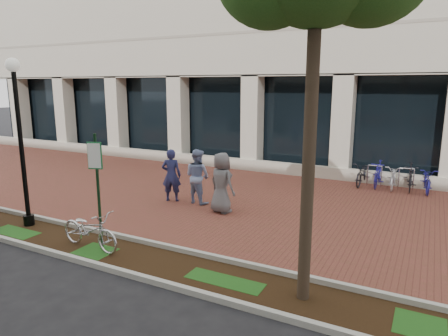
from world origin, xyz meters
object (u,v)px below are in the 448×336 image
at_px(pedestrian_mid, 198,176).
at_px(locked_bicycle, 90,230).
at_px(pedestrian_left, 171,175).
at_px(bike_rack_cluster, 394,176).
at_px(pedestrian_right, 222,183).
at_px(parking_sign, 97,179).
at_px(lamppost, 20,134).

bearing_deg(pedestrian_mid, locked_bicycle, 97.72).
bearing_deg(pedestrian_left, pedestrian_mid, 172.79).
bearing_deg(bike_rack_cluster, locked_bicycle, -122.51).
xyz_separation_m(pedestrian_left, pedestrian_right, (2.03, -0.30, 0.04)).
xyz_separation_m(pedestrian_left, bike_rack_cluster, (6.39, 5.20, -0.41)).
bearing_deg(pedestrian_left, parking_sign, 80.55).
bearing_deg(pedestrian_right, lamppost, 59.05).
height_order(parking_sign, pedestrian_left, parking_sign).
bearing_deg(pedestrian_mid, lamppost, 64.60).
distance_m(pedestrian_left, bike_rack_cluster, 8.25).
xyz_separation_m(parking_sign, pedestrian_right, (1.18, 3.80, -0.80)).
distance_m(pedestrian_mid, pedestrian_right, 1.27).
distance_m(locked_bicycle, bike_rack_cluster, 11.02).
bearing_deg(lamppost, pedestrian_mid, 53.08).
height_order(locked_bicycle, pedestrian_left, pedestrian_left).
xyz_separation_m(parking_sign, pedestrian_mid, (0.02, 4.31, -0.83)).
distance_m(lamppost, bike_rack_cluster, 12.55).
xyz_separation_m(lamppost, pedestrian_right, (4.16, 3.48, -1.61)).
height_order(pedestrian_left, pedestrian_mid, pedestrian_mid).
height_order(parking_sign, pedestrian_right, parking_sign).
bearing_deg(parking_sign, lamppost, 154.51).
distance_m(pedestrian_mid, bike_rack_cluster, 7.44).
relative_size(pedestrian_left, bike_rack_cluster, 0.59).
xyz_separation_m(lamppost, bike_rack_cluster, (8.52, 8.98, -2.06)).
xyz_separation_m(locked_bicycle, pedestrian_mid, (0.29, 4.39, 0.42)).
distance_m(locked_bicycle, pedestrian_mid, 4.42).
relative_size(lamppost, pedestrian_mid, 2.50).
height_order(parking_sign, lamppost, lamppost).
relative_size(locked_bicycle, pedestrian_mid, 1.01).
distance_m(lamppost, pedestrian_right, 5.66).
relative_size(lamppost, locked_bicycle, 2.48).
height_order(locked_bicycle, pedestrian_mid, pedestrian_mid).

